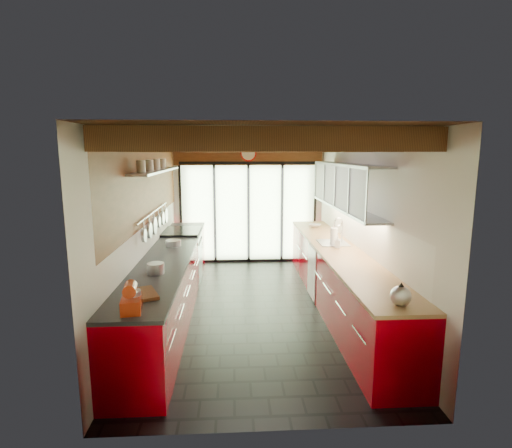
% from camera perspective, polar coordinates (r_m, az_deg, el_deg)
% --- Properties ---
extents(ground, '(5.50, 5.50, 0.00)m').
position_cam_1_polar(ground, '(6.27, -0.08, -11.97)').
color(ground, black).
rests_on(ground, ground).
extents(room_shell, '(5.50, 5.50, 5.50)m').
position_cam_1_polar(room_shell, '(5.85, -0.09, 3.20)').
color(room_shell, silver).
rests_on(room_shell, ground).
extents(ceiling_beams, '(3.14, 5.06, 4.90)m').
position_cam_1_polar(ceiling_beams, '(6.19, -0.29, 11.07)').
color(ceiling_beams, '#593316').
rests_on(ceiling_beams, ground).
extents(glass_door, '(2.95, 0.10, 2.90)m').
position_cam_1_polar(glass_door, '(8.53, -1.09, 5.42)').
color(glass_door, '#C6EAAD').
rests_on(glass_door, ground).
extents(left_counter, '(0.68, 5.00, 0.92)m').
position_cam_1_polar(left_counter, '(6.18, -12.09, -8.00)').
color(left_counter, '#A4000B').
rests_on(left_counter, ground).
extents(range_stove, '(0.66, 0.90, 0.97)m').
position_cam_1_polar(range_stove, '(7.56, -10.43, -4.52)').
color(range_stove, silver).
rests_on(range_stove, ground).
extents(right_counter, '(0.68, 5.00, 0.92)m').
position_cam_1_polar(right_counter, '(6.31, 11.64, -7.60)').
color(right_counter, '#A4000B').
rests_on(right_counter, ground).
extents(sink_assembly, '(0.45, 0.52, 0.43)m').
position_cam_1_polar(sink_assembly, '(6.56, 11.03, -2.38)').
color(sink_assembly, silver).
rests_on(sink_assembly, right_counter).
extents(upper_cabinets_right, '(0.34, 3.00, 3.00)m').
position_cam_1_polar(upper_cabinets_right, '(6.37, 12.77, 5.29)').
color(upper_cabinets_right, silver).
rests_on(upper_cabinets_right, ground).
extents(left_wall_fixtures, '(0.28, 2.60, 0.96)m').
position_cam_1_polar(left_wall_fixtures, '(6.19, -13.99, 4.66)').
color(left_wall_fixtures, silver).
rests_on(left_wall_fixtures, ground).
extents(stand_mixer, '(0.22, 0.33, 0.28)m').
position_cam_1_polar(stand_mixer, '(3.92, -17.35, -10.20)').
color(stand_mixer, '#B52F0E').
rests_on(stand_mixer, left_counter).
extents(pot_large, '(0.23, 0.23, 0.13)m').
position_cam_1_polar(pot_large, '(5.00, -14.15, -6.16)').
color(pot_large, silver).
rests_on(pot_large, left_counter).
extents(pot_small, '(0.25, 0.25, 0.09)m').
position_cam_1_polar(pot_small, '(6.39, -11.72, -2.68)').
color(pot_small, silver).
rests_on(pot_small, left_counter).
extents(cutting_board, '(0.41, 0.47, 0.03)m').
position_cam_1_polar(cutting_board, '(4.30, -16.04, -9.62)').
color(cutting_board, brown).
rests_on(cutting_board, left_counter).
extents(kettle, '(0.21, 0.25, 0.23)m').
position_cam_1_polar(kettle, '(4.12, 19.96, -9.47)').
color(kettle, silver).
rests_on(kettle, right_counter).
extents(paper_towel, '(0.15, 0.15, 0.31)m').
position_cam_1_polar(paper_towel, '(6.47, 11.06, -1.73)').
color(paper_towel, white).
rests_on(paper_towel, right_counter).
extents(soap_bottle, '(0.11, 0.11, 0.18)m').
position_cam_1_polar(soap_bottle, '(6.25, 11.57, -2.53)').
color(soap_bottle, silver).
rests_on(soap_bottle, right_counter).
extents(bowl, '(0.30, 0.30, 0.06)m').
position_cam_1_polar(bowl, '(7.92, 8.39, -0.24)').
color(bowl, silver).
rests_on(bowl, right_counter).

